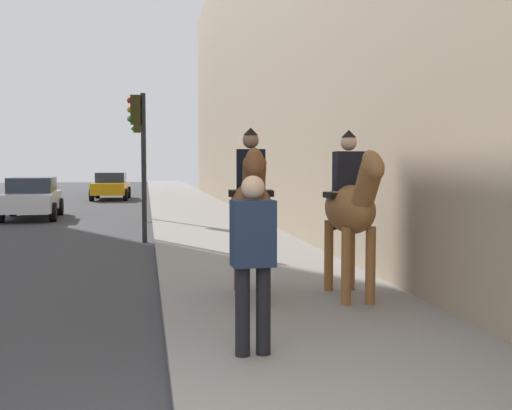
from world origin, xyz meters
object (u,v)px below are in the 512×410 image
traffic_light_near_curb (140,143)px  traffic_light_far_curb (140,147)px  pedestrian_greeting (253,253)px  car_mid_lane (32,197)px  mounted_horse_near (251,204)px  car_near_lane (111,186)px  mounted_horse_far (351,206)px

traffic_light_near_curb → traffic_light_far_curb: traffic_light_far_curb is taller
pedestrian_greeting → car_mid_lane: size_ratio=0.41×
mounted_horse_near → pedestrian_greeting: mounted_horse_near is taller
pedestrian_greeting → car_near_lane: pedestrian_greeting is taller
pedestrian_greeting → car_near_lane: bearing=3.9°
mounted_horse_far → car_mid_lane: bearing=-152.2°
mounted_horse_near → traffic_light_far_curb: 12.49m
mounted_horse_far → traffic_light_far_curb: traffic_light_far_curb is taller
mounted_horse_near → traffic_light_far_curb: (12.34, 1.54, 1.09)m
mounted_horse_near → car_near_lane: bearing=-165.4°
car_mid_lane → traffic_light_near_curb: (-7.20, -3.79, 1.68)m
mounted_horse_far → pedestrian_greeting: 2.75m
car_near_lane → car_mid_lane: 11.22m
mounted_horse_far → traffic_light_near_curb: size_ratio=0.63×
traffic_light_near_curb → pedestrian_greeting: bearing=-173.2°
car_near_lane → traffic_light_near_curb: (-18.23, -1.71, 1.69)m
mounted_horse_near → mounted_horse_far: size_ratio=1.01×
mounted_horse_near → car_mid_lane: size_ratio=0.55×
mounted_horse_near → car_mid_lane: 15.11m
car_near_lane → traffic_light_far_curb: size_ratio=1.16×
mounted_horse_near → car_mid_lane: bearing=-152.2°
mounted_horse_far → pedestrian_greeting: (-2.13, 1.71, -0.27)m
traffic_light_far_curb → traffic_light_near_curb: bearing=-179.6°
mounted_horse_far → pedestrian_greeting: size_ratio=1.33×
traffic_light_near_curb → traffic_light_far_curb: 5.41m
traffic_light_far_curb → car_near_lane: bearing=7.4°
car_mid_lane → traffic_light_near_curb: size_ratio=1.15×
car_near_lane → car_mid_lane: bearing=-8.8°
mounted_horse_near → mounted_horse_far: 1.33m
car_near_lane → traffic_light_near_curb: 18.39m
traffic_light_near_curb → car_mid_lane: bearing=27.7°
pedestrian_greeting → car_mid_lane: pedestrian_greeting is taller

